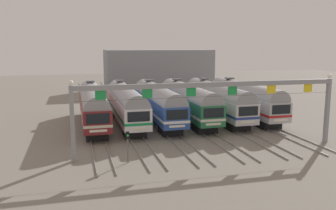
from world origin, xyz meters
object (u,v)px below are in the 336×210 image
at_px(commuter_train_white, 126,103).
at_px(commuter_train_stainless, 245,98).
at_px(commuter_train_maroon, 93,104).
at_px(commuter_train_silver, 217,99).
at_px(commuter_train_blue, 158,102).
at_px(catenary_gantry, 212,94).
at_px(commuter_train_green, 188,100).
at_px(yard_signal_mast, 128,141).

distance_m(commuter_train_white, commuter_train_stainless, 16.13).
bearing_deg(commuter_train_maroon, commuter_train_silver, 0.00).
bearing_deg(commuter_train_maroon, commuter_train_stainless, 0.00).
height_order(commuter_train_blue, catenary_gantry, catenary_gantry).
distance_m(commuter_train_green, commuter_train_silver, 4.03).
distance_m(commuter_train_maroon, catenary_gantry, 17.06).
xyz_separation_m(commuter_train_maroon, yard_signal_mast, (2.02, -15.01, -0.77)).
relative_size(commuter_train_green, catenary_gantry, 0.71).
bearing_deg(commuter_train_blue, commuter_train_stainless, 0.00).
bearing_deg(commuter_train_maroon, commuter_train_white, 0.00).
bearing_deg(commuter_train_stainless, commuter_train_green, 180.00).
relative_size(catenary_gantry, yard_signal_mast, 9.28).
relative_size(commuter_train_blue, commuter_train_silver, 1.00).
relative_size(commuter_train_green, yard_signal_mast, 6.60).
distance_m(commuter_train_white, yard_signal_mast, 15.17).
bearing_deg(catenary_gantry, commuter_train_green, 81.50).
xyz_separation_m(commuter_train_white, commuter_train_blue, (4.03, 0.00, 0.00)).
relative_size(commuter_train_stainless, catenary_gantry, 0.71).
xyz_separation_m(commuter_train_stainless, catenary_gantry, (-10.08, -13.50, 2.65)).
height_order(commuter_train_blue, commuter_train_green, same).
height_order(commuter_train_green, commuter_train_stainless, same).
bearing_deg(commuter_train_silver, catenary_gantry, -114.14).
xyz_separation_m(commuter_train_silver, yard_signal_mast, (-14.12, -15.01, -0.77)).
relative_size(commuter_train_white, commuter_train_blue, 1.00).
relative_size(commuter_train_maroon, commuter_train_silver, 1.00).
bearing_deg(yard_signal_mast, commuter_train_green, 56.11).
bearing_deg(yard_signal_mast, commuter_train_white, 82.35).
relative_size(commuter_train_silver, commuter_train_stainless, 1.00).
relative_size(commuter_train_maroon, commuter_train_green, 1.00).
bearing_deg(catenary_gantry, commuter_train_maroon, 126.76).
bearing_deg(commuter_train_white, yard_signal_mast, -97.65).
bearing_deg(commuter_train_maroon, commuter_train_blue, 0.00).
height_order(commuter_train_maroon, commuter_train_green, same).
bearing_deg(commuter_train_stainless, commuter_train_blue, 180.00).
height_order(catenary_gantry, yard_signal_mast, catenary_gantry).
height_order(commuter_train_maroon, yard_signal_mast, commuter_train_maroon).
bearing_deg(yard_signal_mast, commuter_train_maroon, 97.65).
bearing_deg(commuter_train_stainless, yard_signal_mast, -140.41).
bearing_deg(commuter_train_silver, yard_signal_mast, -133.24).
xyz_separation_m(commuter_train_green, commuter_train_stainless, (8.07, 0.00, 0.00)).
bearing_deg(commuter_train_maroon, yard_signal_mast, -82.35).
bearing_deg(commuter_train_stainless, commuter_train_silver, 180.00).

